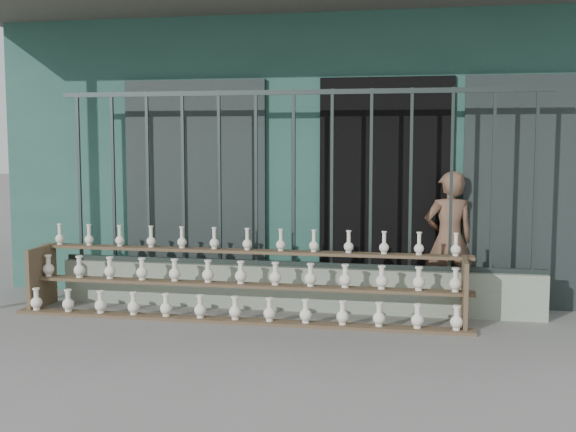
# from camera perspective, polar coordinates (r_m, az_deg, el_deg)

# --- Properties ---
(ground) EXTENTS (60.00, 60.00, 0.00)m
(ground) POSITION_cam_1_polar(r_m,az_deg,el_deg) (6.29, -1.76, -10.02)
(ground) COLOR slate
(workshop_building) EXTENTS (7.40, 6.60, 3.21)m
(workshop_building) POSITION_cam_1_polar(r_m,az_deg,el_deg) (10.22, 3.48, 5.28)
(workshop_building) COLOR #275448
(workshop_building) RESTS_ON ground
(parapet_wall) EXTENTS (5.00, 0.20, 0.45)m
(parapet_wall) POSITION_cam_1_polar(r_m,az_deg,el_deg) (7.48, 0.44, -5.69)
(parapet_wall) COLOR gray
(parapet_wall) RESTS_ON ground
(security_fence) EXTENTS (5.00, 0.04, 1.80)m
(security_fence) POSITION_cam_1_polar(r_m,az_deg,el_deg) (7.33, 0.45, 2.95)
(security_fence) COLOR #283330
(security_fence) RESTS_ON parapet_wall
(shelf_rack) EXTENTS (4.50, 0.68, 0.85)m
(shelf_rack) POSITION_cam_1_polar(r_m,az_deg,el_deg) (7.15, -3.75, -5.11)
(shelf_rack) COLOR brown
(shelf_rack) RESTS_ON ground
(elderly_woman) EXTENTS (0.60, 0.47, 1.43)m
(elderly_woman) POSITION_cam_1_polar(r_m,az_deg,el_deg) (7.63, 12.61, -1.87)
(elderly_woman) COLOR brown
(elderly_woman) RESTS_ON ground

